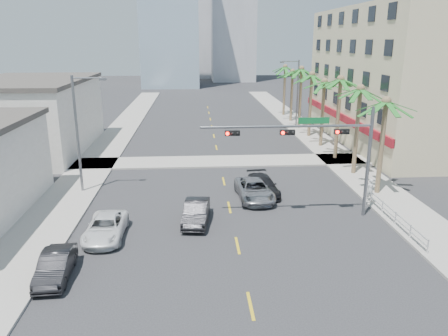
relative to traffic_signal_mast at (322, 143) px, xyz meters
name	(u,v)px	position (x,y,z in m)	size (l,w,h in m)	color
ground	(245,282)	(-5.78, -7.95, -5.06)	(260.00, 260.00, 0.00)	#262628
sidewalk_right	(347,165)	(6.22, 12.05, -4.99)	(4.00, 120.00, 0.15)	gray
sidewalk_left	(90,170)	(-17.78, 12.05, -4.99)	(4.00, 120.00, 0.15)	gray
sidewalk_cross	(220,161)	(-5.78, 14.05, -4.99)	(80.00, 4.00, 0.15)	gray
building_right	(408,76)	(16.21, 22.05, 2.43)	(15.25, 28.00, 15.00)	beige
building_left_far	(32,117)	(-25.28, 20.05, -1.46)	(11.00, 18.00, 7.20)	beige
tower_far_center	(190,8)	(-8.78, 117.05, 15.94)	(16.00, 16.00, 42.00)	#ADADB2
traffic_signal_mast	(322,143)	(0.00, 0.00, 0.00)	(11.12, 0.54, 7.20)	slate
palm_tree_0	(386,103)	(5.82, 4.05, 2.02)	(4.80, 4.80, 7.80)	brown
palm_tree_1	(360,90)	(5.82, 9.25, 2.37)	(4.80, 4.80, 8.16)	brown
palm_tree_2	(341,80)	(5.82, 14.45, 2.72)	(4.80, 4.80, 8.52)	brown
palm_tree_3	(324,82)	(5.82, 19.65, 2.02)	(4.80, 4.80, 7.80)	brown
palm_tree_4	(312,75)	(5.82, 24.85, 2.37)	(4.80, 4.80, 8.16)	brown
palm_tree_5	(302,69)	(5.82, 30.05, 2.72)	(4.80, 4.80, 8.52)	brown
palm_tree_6	(293,72)	(5.82, 35.25, 2.02)	(4.80, 4.80, 7.80)	brown
palm_tree_7	(285,67)	(5.82, 40.45, 2.37)	(4.80, 4.80, 8.16)	brown
streetlight_left	(79,129)	(-16.78, 6.05, 0.00)	(2.55, 0.25, 9.00)	slate
streetlight_right	(296,91)	(5.21, 30.05, 0.00)	(2.55, 0.25, 9.00)	slate
guardrail	(396,217)	(4.52, -1.95, -4.39)	(0.08, 8.08, 1.00)	silver
car_parked_mid	(56,266)	(-15.18, -6.90, -4.40)	(1.40, 4.03, 1.33)	black
car_parked_far	(106,228)	(-13.58, -2.38, -4.40)	(2.18, 4.74, 1.32)	white
car_lane_left	(196,212)	(-8.15, -0.43, -4.35)	(1.51, 4.33, 1.43)	black
car_lane_center	(254,190)	(-3.78, 3.65, -4.34)	(2.40, 5.20, 1.45)	#A2A1A6
car_lane_right	(263,186)	(-2.97, 4.73, -4.39)	(1.90, 4.66, 1.35)	black
pedestrian	(370,190)	(4.52, 2.35, -4.08)	(0.61, 0.40, 1.66)	silver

